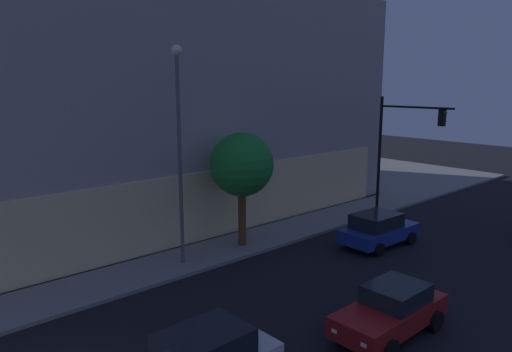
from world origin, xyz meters
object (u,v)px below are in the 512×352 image
modern_building (110,82)px  car_blue (379,229)px  traffic_light_far_corner (400,138)px  street_lamp_sidewalk (179,133)px  sidewalk_tree (242,165)px  car_red (391,310)px

modern_building → car_blue: 19.08m
traffic_light_far_corner → car_blue: traffic_light_far_corner is taller
car_blue → street_lamp_sidewalk: bearing=154.2°
traffic_light_far_corner → sidewalk_tree: 10.52m
car_blue → sidewalk_tree: bearing=140.7°
modern_building → car_blue: size_ratio=6.90×
street_lamp_sidewalk → car_blue: bearing=-25.8°
car_red → modern_building: bearing=86.4°
street_lamp_sidewalk → car_red: 10.73m
sidewalk_tree → traffic_light_far_corner: bearing=-10.9°
car_blue → modern_building: bearing=108.2°
traffic_light_far_corner → sidewalk_tree: bearing=169.1°
modern_building → car_red: size_ratio=6.90×
street_lamp_sidewalk → car_red: size_ratio=2.18×
modern_building → sidewalk_tree: 13.18m
modern_building → car_blue: (5.54, -16.83, -7.09)m
traffic_light_far_corner → car_blue: (-5.14, -2.25, -3.86)m
sidewalk_tree → car_blue: 7.42m
traffic_light_far_corner → street_lamp_sidewalk: (-13.77, 1.92, 1.13)m
traffic_light_far_corner → car_blue: 6.81m
street_lamp_sidewalk → sidewalk_tree: size_ratio=1.69×
modern_building → traffic_light_far_corner: 18.36m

